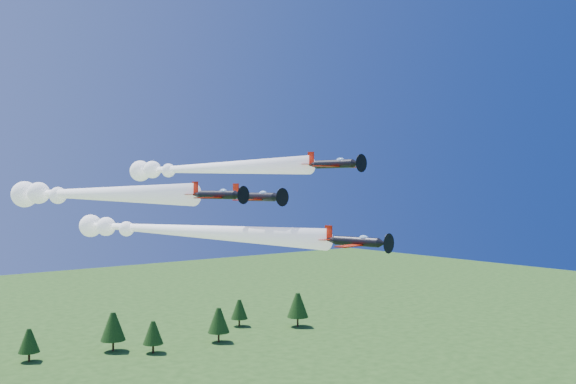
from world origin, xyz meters
TOP-DOWN VIEW (x-y plane):
  - plane_lead at (-3.76, 23.30)m, footprint 16.80×57.45m
  - plane_left at (-17.00, 22.39)m, footprint 15.03×40.99m
  - plane_right at (4.60, 29.39)m, footprint 12.67×50.14m
  - plane_slot at (-0.51, 6.31)m, footprint 8.23×8.98m
  - treeline at (-0.70, 111.21)m, footprint 181.33×20.49m

SIDE VIEW (x-z plane):
  - treeline at x=-0.70m, z-range 0.78..12.45m
  - plane_lead at x=-3.76m, z-range 38.10..41.80m
  - plane_slot at x=-0.51m, z-range 43.41..46.28m
  - plane_left at x=-17.00m, z-range 43.37..47.07m
  - plane_right at x=4.60m, z-range 47.26..50.96m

